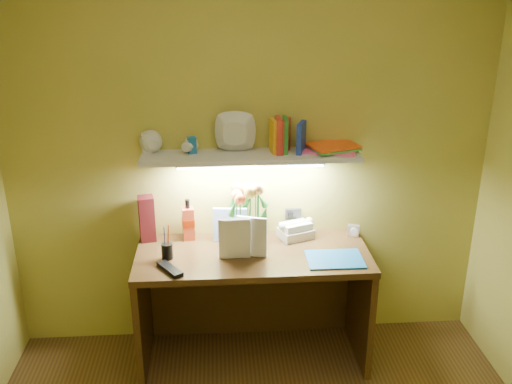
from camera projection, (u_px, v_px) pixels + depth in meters
desk at (253, 306)px, 3.55m from camera, size 1.40×0.60×0.75m
flower_bouquet at (249, 212)px, 3.51m from camera, size 0.28×0.28×0.38m
telephone at (296, 229)px, 3.59m from camera, size 0.24×0.21×0.12m
desk_clock at (353, 231)px, 3.62m from camera, size 0.08×0.06×0.07m
whisky_bottle at (188, 219)px, 3.55m from camera, size 0.08×0.08×0.27m
whisky_box at (147, 219)px, 3.53m from camera, size 0.11×0.11×0.29m
pen_cup at (167, 246)px, 3.32m from camera, size 0.08×0.08×0.16m
art_card at (230, 225)px, 3.54m from camera, size 0.21×0.06×0.21m
tv_remote at (170, 269)px, 3.20m from camera, size 0.16×0.20×0.02m
blue_folder at (335, 259)px, 3.33m from camera, size 0.33×0.24×0.01m
desk_book_a at (219, 239)px, 3.30m from camera, size 0.19×0.03×0.25m
desk_book_b at (237, 235)px, 3.35m from camera, size 0.18×0.08×0.25m
wall_shelf at (250, 150)px, 3.38m from camera, size 1.32×0.35×0.24m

